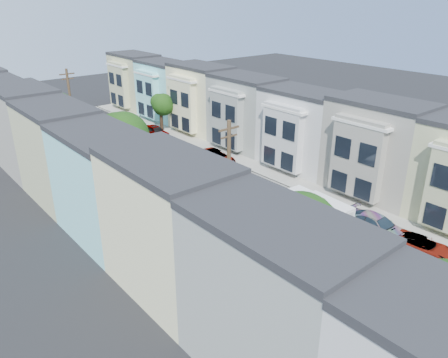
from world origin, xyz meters
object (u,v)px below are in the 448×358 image
object	(u,v)px
tree_d	(123,138)
tree_a	(447,314)
utility_pole_near	(229,194)
tree_b	(299,233)
parked_right_a	(421,246)
tree_c	(190,179)
tree_e	(57,113)
parked_left_c	(243,244)
parked_right_c	(216,157)
tree_far_r	(162,105)
parked_right_b	(377,225)
utility_pole_far	(73,116)
fedex_truck	(315,213)
parked_right_d	(155,131)
parked_left_b	(345,306)
lead_sedan	(263,194)
parked_left_d	(166,198)

from	to	relation	value
tree_d	tree_a	bearing A→B (deg)	-90.00
tree_a	utility_pole_near	bearing A→B (deg)	89.99
tree_b	parked_right_a	world-z (taller)	tree_b
tree_d	utility_pole_near	size ratio (longest dim) A/B	0.78
tree_c	tree_e	distance (m)	26.29
parked_left_c	parked_right_c	world-z (taller)	parked_left_c
tree_far_r	parked_right_a	size ratio (longest dim) A/B	1.18
parked_left_c	tree_c	bearing A→B (deg)	113.85
tree_far_r	parked_right_b	bearing A→B (deg)	-93.40
tree_a	tree_c	world-z (taller)	tree_c
utility_pole_far	fedex_truck	xyz separation A→B (m)	(7.88, -27.23, -3.59)
parked_right_b	parked_right_d	world-z (taller)	parked_right_d
tree_b	tree_d	bearing A→B (deg)	90.00
parked_right_b	parked_right_c	world-z (taller)	parked_right_b
parked_right_b	utility_pole_near	bearing A→B (deg)	159.21
utility_pole_near	parked_right_c	xyz separation A→B (m)	(11.20, 15.20, -4.41)
tree_d	parked_left_b	distance (m)	23.88
parked_right_a	parked_left_c	bearing A→B (deg)	133.88
parked_left_b	parked_right_b	size ratio (longest dim) A/B	0.94
utility_pole_near	parked_left_c	size ratio (longest dim) A/B	2.18
fedex_truck	utility_pole_far	bearing A→B (deg)	109.91
utility_pole_near	lead_sedan	world-z (taller)	utility_pole_near
tree_a	parked_left_c	bearing A→B (deg)	84.50
tree_c	utility_pole_far	xyz separation A→B (m)	(0.00, 21.65, 0.35)
parked_right_b	parked_right_d	bearing A→B (deg)	91.99
tree_b	tree_a	bearing A→B (deg)	-90.00
fedex_truck	parked_right_a	size ratio (longest dim) A/B	1.31
tree_c	parked_right_b	distance (m)	14.97
tree_a	tree_c	bearing A→B (deg)	90.00
utility_pole_near	parked_left_c	distance (m)	4.62
parked_left_b	parked_left_c	xyz separation A→B (m)	(0.00, 8.79, 0.04)
tree_c	parked_right_b	xyz separation A→B (m)	(11.20, -9.06, -4.05)
fedex_truck	parked_right_a	xyz separation A→B (m)	(3.32, -7.08, -0.95)
parked_left_c	utility_pole_near	bearing A→B (deg)	-173.28
lead_sedan	parked_left_b	xyz separation A→B (m)	(-7.16, -13.98, 0.04)
tree_c	parked_right_d	bearing A→B (deg)	64.49
parked_left_b	parked_right_d	xyz separation A→B (m)	(9.80, 36.60, 0.06)
tree_e	fedex_truck	size ratio (longest dim) A/B	1.19
parked_left_d	parked_right_d	distance (m)	20.19
tree_c	parked_right_b	bearing A→B (deg)	-38.96
parked_left_d	parked_right_b	distance (m)	17.82
lead_sedan	parked_right_d	world-z (taller)	parked_right_d
parked_right_a	parked_right_c	world-z (taller)	parked_right_c
tree_a	tree_d	distance (m)	29.15
lead_sedan	utility_pole_far	bearing A→B (deg)	112.12
tree_e	lead_sedan	bearing A→B (deg)	-71.40
tree_d	parked_right_c	size ratio (longest dim) A/B	1.47
tree_d	lead_sedan	distance (m)	13.56
tree_d	fedex_truck	world-z (taller)	tree_d
utility_pole_far	parked_left_d	xyz separation A→B (m)	(1.40, -15.82, -4.50)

